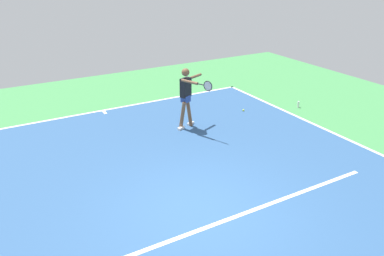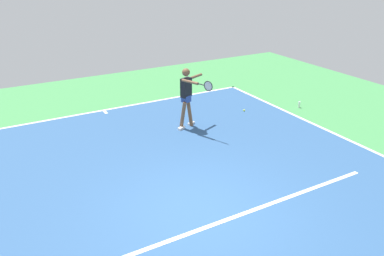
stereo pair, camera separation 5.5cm
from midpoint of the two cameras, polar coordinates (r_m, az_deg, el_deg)
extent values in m
plane|color=#428E4C|center=(7.97, 1.48, -12.22)|extent=(21.83, 21.83, 0.00)
cube|color=#2D5484|center=(7.97, 1.48, -12.21)|extent=(10.86, 13.21, 0.00)
cube|color=white|center=(13.38, -12.98, 2.61)|extent=(10.86, 0.10, 0.01)
cube|color=white|center=(11.33, 25.65, -3.19)|extent=(0.10, 13.21, 0.01)
cube|color=white|center=(7.62, 3.53, -14.18)|extent=(8.15, 0.10, 0.01)
cube|color=white|center=(13.20, -12.72, 2.34)|extent=(0.10, 0.30, 0.01)
cylinder|color=brown|center=(11.68, -0.23, 2.36)|extent=(0.20, 0.28, 0.88)
cube|color=white|center=(11.89, 0.00, 0.70)|extent=(0.26, 0.18, 0.07)
cylinder|color=brown|center=(11.45, -1.23, 1.90)|extent=(0.20, 0.28, 0.88)
cube|color=white|center=(11.55, -1.46, -0.02)|extent=(0.26, 0.18, 0.07)
cube|color=#2D4799|center=(11.40, -0.74, 4.42)|extent=(0.30, 0.28, 0.20)
cube|color=black|center=(11.29, -0.75, 6.07)|extent=(0.38, 0.30, 0.57)
sphere|color=brown|center=(11.16, -0.76, 8.33)|extent=(0.23, 0.23, 0.23)
cylinder|color=brown|center=(11.56, 0.68, 7.72)|extent=(0.56, 0.29, 0.08)
cylinder|color=brown|center=(10.91, -0.15, 6.91)|extent=(0.29, 0.56, 0.08)
cylinder|color=black|center=(10.68, 1.52, 6.53)|extent=(0.11, 0.21, 0.03)
torus|color=black|center=(10.54, 2.59, 6.28)|extent=(0.13, 0.28, 0.29)
cylinder|color=silver|center=(10.54, 2.59, 6.28)|extent=(0.10, 0.23, 0.25)
sphere|color=#C6E53D|center=(13.07, 7.91, 2.63)|extent=(0.07, 0.07, 0.07)
cylinder|color=white|center=(13.78, 15.84, 3.40)|extent=(0.07, 0.07, 0.22)
camera|label=1|loc=(0.03, -89.83, 0.07)|focal=35.68mm
camera|label=2|loc=(0.03, 90.17, -0.07)|focal=35.68mm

